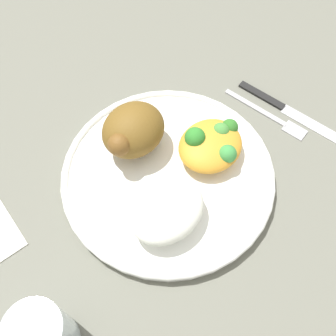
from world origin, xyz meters
TOP-DOWN VIEW (x-y plane):
  - ground_plane at (0.00, 0.00)m, footprint 2.00×2.00m
  - plate at (0.00, 0.00)m, footprint 0.30×0.30m
  - roasted_chicken at (-0.00, -0.07)m, footprint 0.10×0.08m
  - rice_pile at (0.05, 0.05)m, footprint 0.10×0.08m
  - mac_cheese_with_broccoli at (-0.07, 0.02)m, footprint 0.10×0.08m
  - fork at (-0.19, 0.03)m, footprint 0.03×0.14m
  - knife at (-0.22, 0.04)m, footprint 0.04×0.19m
  - water_glass at (0.24, 0.06)m, footprint 0.06×0.06m

SIDE VIEW (x-z plane):
  - ground_plane at x=0.00m, z-range 0.00..0.00m
  - fork at x=-0.19m, z-range 0.00..0.01m
  - knife at x=-0.22m, z-range 0.00..0.01m
  - plate at x=0.00m, z-range 0.00..0.02m
  - mac_cheese_with_broccoli at x=-0.07m, z-range 0.02..0.06m
  - rice_pile at x=0.05m, z-range 0.02..0.06m
  - water_glass at x=0.24m, z-range 0.00..0.09m
  - roasted_chicken at x=0.00m, z-range 0.02..0.09m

